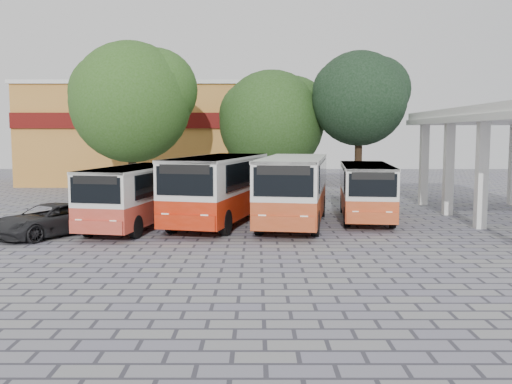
{
  "coord_description": "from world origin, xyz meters",
  "views": [
    {
      "loc": [
        -2.04,
        -23.11,
        4.17
      ],
      "look_at": [
        -2.07,
        3.06,
        1.5
      ],
      "focal_mm": 40.0,
      "sensor_mm": 36.0,
      "label": 1
    }
  ],
  "objects_px": {
    "bus_centre_left": "(219,185)",
    "bus_far_right": "(366,188)",
    "bus_far_left": "(136,193)",
    "bus_centre_right": "(294,186)",
    "parked_car": "(48,220)"
  },
  "relations": [
    {
      "from": "bus_far_left",
      "to": "bus_centre_left",
      "type": "relative_size",
      "value": 0.86
    },
    {
      "from": "bus_centre_right",
      "to": "bus_centre_left",
      "type": "bearing_deg",
      "value": -175.19
    },
    {
      "from": "bus_far_right",
      "to": "parked_car",
      "type": "height_order",
      "value": "bus_far_right"
    },
    {
      "from": "bus_far_left",
      "to": "bus_centre_left",
      "type": "bearing_deg",
      "value": 27.68
    },
    {
      "from": "bus_centre_left",
      "to": "bus_far_right",
      "type": "relative_size",
      "value": 1.19
    },
    {
      "from": "bus_far_right",
      "to": "parked_car",
      "type": "bearing_deg",
      "value": -155.6
    },
    {
      "from": "bus_far_left",
      "to": "bus_far_right",
      "type": "height_order",
      "value": "bus_far_left"
    },
    {
      "from": "bus_centre_left",
      "to": "bus_far_left",
      "type": "bearing_deg",
      "value": -149.62
    },
    {
      "from": "bus_far_left",
      "to": "bus_far_right",
      "type": "xyz_separation_m",
      "value": [
        10.68,
        2.46,
        -0.02
      ]
    },
    {
      "from": "bus_far_right",
      "to": "bus_far_left",
      "type": "bearing_deg",
      "value": -160.4
    },
    {
      "from": "bus_centre_left",
      "to": "bus_centre_right",
      "type": "distance_m",
      "value": 3.46
    },
    {
      "from": "bus_far_left",
      "to": "parked_car",
      "type": "height_order",
      "value": "bus_far_left"
    },
    {
      "from": "bus_far_right",
      "to": "bus_centre_left",
      "type": "bearing_deg",
      "value": -162.33
    },
    {
      "from": "bus_far_left",
      "to": "bus_centre_right",
      "type": "xyz_separation_m",
      "value": [
        7.06,
        0.82,
        0.22
      ]
    },
    {
      "from": "bus_centre_left",
      "to": "bus_centre_right",
      "type": "relative_size",
      "value": 1.02
    }
  ]
}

